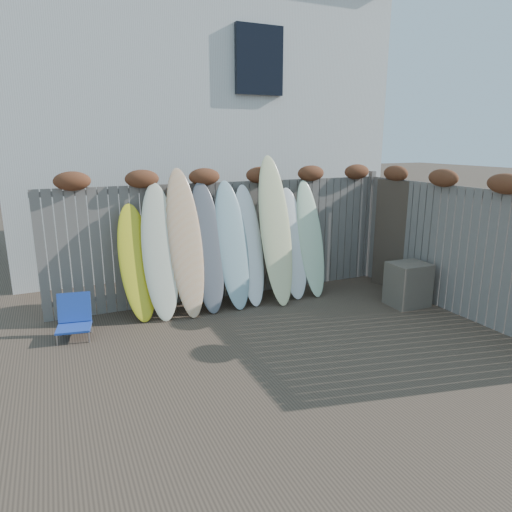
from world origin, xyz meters
name	(u,v)px	position (x,y,z in m)	size (l,w,h in m)	color
ground	(293,350)	(0.00, 0.00, 0.00)	(80.00, 80.00, 0.00)	#493A2D
back_fence	(231,230)	(0.06, 2.39, 1.18)	(6.05, 0.28, 2.24)	slate
right_fence	(456,241)	(2.99, 0.25, 1.14)	(0.28, 4.40, 2.24)	slate
house	(186,118)	(0.50, 6.50, 3.20)	(8.50, 5.50, 6.33)	silver
beach_chair	(74,317)	(-2.58, 1.66, 0.28)	(0.52, 0.54, 0.59)	#2243AC
wooden_crate	(408,284)	(2.56, 0.74, 0.36)	(0.62, 0.51, 0.72)	brown
lattice_panel	(407,237)	(3.02, 1.35, 0.99)	(0.06, 1.32, 1.98)	#352E20
surfboard_0	(137,263)	(-1.62, 2.01, 0.88)	(0.53, 0.07, 1.82)	yellow
surfboard_1	(160,252)	(-1.27, 1.96, 1.03)	(0.54, 0.07, 2.14)	#F2EDC9
surfboard_2	(185,242)	(-0.87, 1.95, 1.13)	(0.53, 0.07, 2.36)	#E9CB81
surfboard_3	(207,247)	(-0.52, 1.96, 1.02)	(0.52, 0.07, 2.13)	#5B5D64
surfboard_4	(232,245)	(-0.09, 1.95, 1.02)	(0.53, 0.07, 2.13)	#96B6BD
surfboard_5	(249,245)	(0.22, 1.98, 0.98)	(0.46, 0.07, 2.05)	white
surfboard_6	(276,230)	(0.67, 1.89, 1.22)	(0.53, 0.07, 2.54)	#F1EDA8
surfboard_7	(292,243)	(1.04, 1.98, 0.94)	(0.52, 0.07, 1.96)	white
surfboard_8	(311,238)	(1.39, 1.96, 1.00)	(0.46, 0.07, 2.08)	#CFECC0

